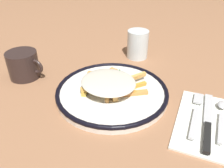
% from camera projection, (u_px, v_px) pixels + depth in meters
% --- Properties ---
extents(ground_plane, '(2.60, 2.60, 0.00)m').
position_uv_depth(ground_plane, '(112.00, 95.00, 0.63)').
color(ground_plane, '#986949').
extents(plate, '(0.30, 0.30, 0.02)m').
position_uv_depth(plate, '(112.00, 92.00, 0.63)').
color(plate, white).
rests_on(plate, ground_plane).
extents(fries_heap, '(0.19, 0.19, 0.04)m').
position_uv_depth(fries_heap, '(110.00, 83.00, 0.61)').
color(fries_heap, gold).
rests_on(fries_heap, plate).
extents(napkin, '(0.14, 0.22, 0.01)m').
position_uv_depth(napkin, '(207.00, 122.00, 0.54)').
color(napkin, white).
rests_on(napkin, ground_plane).
extents(fork, '(0.02, 0.18, 0.01)m').
position_uv_depth(fork, '(196.00, 113.00, 0.55)').
color(fork, silver).
rests_on(fork, napkin).
extents(knife, '(0.02, 0.21, 0.01)m').
position_uv_depth(knife, '(208.00, 125.00, 0.52)').
color(knife, black).
rests_on(knife, napkin).
extents(spoon, '(0.02, 0.15, 0.01)m').
position_uv_depth(spoon, '(222.00, 113.00, 0.55)').
color(spoon, silver).
rests_on(spoon, napkin).
extents(water_glass, '(0.07, 0.07, 0.10)m').
position_uv_depth(water_glass, '(138.00, 44.00, 0.81)').
color(water_glass, silver).
rests_on(water_glass, ground_plane).
extents(coffee_mug, '(0.12, 0.09, 0.08)m').
position_uv_depth(coffee_mug, '(24.00, 65.00, 0.69)').
color(coffee_mug, '#2D211F').
rests_on(coffee_mug, ground_plane).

